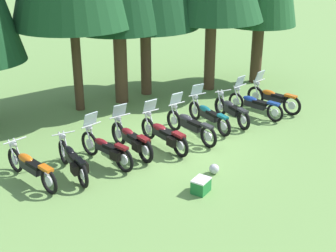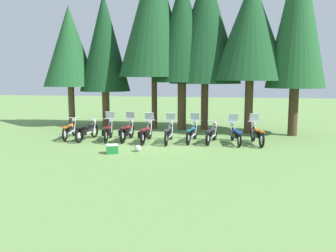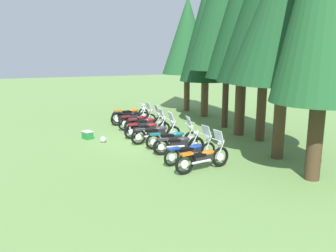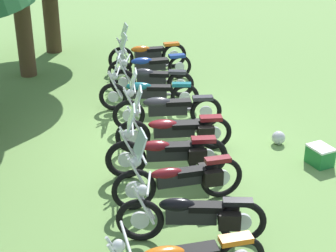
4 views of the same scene
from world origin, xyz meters
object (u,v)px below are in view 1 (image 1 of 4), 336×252
object	(u,v)px
motorcycle_1	(73,160)
motorcycle_3	(132,139)
motorcycle_0	(31,166)
motorcycle_5	(190,124)
motorcycle_9	(273,98)
picnic_cooler	(201,186)
dropped_helmet	(214,169)
motorcycle_6	(208,115)
motorcycle_7	(231,110)
motorcycle_2	(107,148)
motorcycle_4	(164,134)
motorcycle_8	(254,103)

from	to	relation	value
motorcycle_1	motorcycle_3	world-z (taller)	motorcycle_3
motorcycle_0	motorcycle_3	distance (m)	3.05
motorcycle_5	motorcycle_9	distance (m)	4.11
motorcycle_5	picnic_cooler	xyz separation A→B (m)	(-1.80, -2.86, -0.29)
dropped_helmet	motorcycle_5	bearing A→B (deg)	68.77
motorcycle_0	motorcycle_1	world-z (taller)	motorcycle_1
motorcycle_5	motorcycle_6	bearing A→B (deg)	-73.38
motorcycle_9	dropped_helmet	world-z (taller)	motorcycle_9
motorcycle_0	motorcycle_7	size ratio (longest dim) A/B	1.10
motorcycle_5	motorcycle_9	xyz separation A→B (m)	(4.10, 0.35, 0.00)
motorcycle_7	motorcycle_9	bearing A→B (deg)	-79.75
motorcycle_2	dropped_helmet	bearing A→B (deg)	-147.77
motorcycle_1	motorcycle_5	distance (m)	4.10
motorcycle_4	picnic_cooler	size ratio (longest dim) A/B	4.05
motorcycle_3	motorcycle_4	xyz separation A→B (m)	(1.03, -0.20, -0.01)
motorcycle_0	motorcycle_9	xyz separation A→B (m)	(9.25, 0.25, 0.02)
motorcycle_9	dropped_helmet	size ratio (longest dim) A/B	8.09
motorcycle_3	motorcycle_9	world-z (taller)	motorcycle_3
motorcycle_1	motorcycle_4	distance (m)	3.02
motorcycle_2	motorcycle_3	xyz separation A→B (m)	(0.91, 0.16, 0.00)
motorcycle_4	motorcycle_5	bearing A→B (deg)	-85.40
motorcycle_4	motorcycle_5	distance (m)	1.08
motorcycle_4	motorcycle_9	size ratio (longest dim) A/B	1.03
motorcycle_2	motorcycle_5	world-z (taller)	motorcycle_2
motorcycle_6	motorcycle_8	distance (m)	2.06
motorcycle_1	motorcycle_7	size ratio (longest dim) A/B	1.05
motorcycle_2	picnic_cooler	xyz separation A→B (m)	(1.21, -2.77, -0.28)
motorcycle_2	motorcycle_7	size ratio (longest dim) A/B	1.05
motorcycle_4	motorcycle_9	distance (m)	5.20
motorcycle_4	motorcycle_7	distance (m)	3.11
motorcycle_3	motorcycle_8	distance (m)	5.23
motorcycle_1	motorcycle_8	distance (m)	7.24
motorcycle_4	motorcycle_5	xyz separation A→B (m)	(1.08, 0.14, 0.01)
motorcycle_7	motorcycle_5	bearing A→B (deg)	106.12
motorcycle_4	motorcycle_5	size ratio (longest dim) A/B	0.98
motorcycle_4	motorcycle_6	xyz separation A→B (m)	(2.14, 0.52, -0.01)
motorcycle_4	motorcycle_8	bearing A→B (deg)	-86.59
picnic_cooler	motorcycle_7	bearing A→B (deg)	39.48
motorcycle_4	motorcycle_6	world-z (taller)	motorcycle_4
motorcycle_7	motorcycle_3	bearing A→B (deg)	101.24
motorcycle_0	motorcycle_8	world-z (taller)	motorcycle_8
motorcycle_7	motorcycle_4	bearing A→B (deg)	105.93
motorcycle_2	motorcycle_5	xyz separation A→B (m)	(3.01, 0.09, 0.00)
motorcycle_2	dropped_helmet	size ratio (longest dim) A/B	7.97
motorcycle_1	motorcycle_6	xyz separation A→B (m)	(5.16, 0.60, -0.00)
motorcycle_5	motorcycle_9	size ratio (longest dim) A/B	1.06
motorcycle_2	motorcycle_5	bearing A→B (deg)	-100.07
motorcycle_0	motorcycle_3	world-z (taller)	motorcycle_3
motorcycle_7	motorcycle_9	size ratio (longest dim) A/B	0.94
picnic_cooler	motorcycle_9	bearing A→B (deg)	28.52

